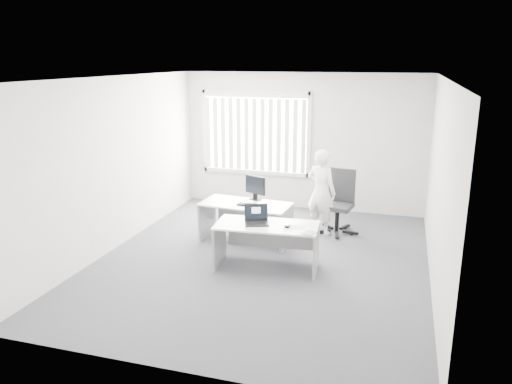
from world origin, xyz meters
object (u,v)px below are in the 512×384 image
(desk_far, at_px, (246,214))
(person, at_px, (321,192))
(desk_near, at_px, (267,237))
(office_chair, at_px, (338,213))
(monitor, at_px, (255,188))
(laptop, at_px, (257,216))

(desk_far, height_order, person, person)
(person, bearing_deg, desk_near, 95.57)
(desk_far, relative_size, office_chair, 1.37)
(office_chair, bearing_deg, person, -142.82)
(desk_near, relative_size, monitor, 3.69)
(office_chair, relative_size, monitor, 2.70)
(desk_near, height_order, laptop, laptop)
(desk_far, height_order, office_chair, office_chair)
(laptop, xyz_separation_m, monitor, (-0.40, 1.27, 0.07))
(desk_near, xyz_separation_m, office_chair, (0.81, 1.92, -0.14))
(desk_far, height_order, laptop, laptop)
(desk_far, distance_m, monitor, 0.49)
(office_chair, bearing_deg, desk_near, -103.69)
(office_chair, bearing_deg, laptop, -106.73)
(person, bearing_deg, laptop, 91.82)
(laptop, bearing_deg, monitor, 87.32)
(desk_near, height_order, monitor, monitor)
(office_chair, height_order, person, person)
(person, height_order, laptop, person)
(laptop, bearing_deg, desk_far, 95.90)
(monitor, bearing_deg, person, 49.80)
(office_chair, relative_size, person, 0.74)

